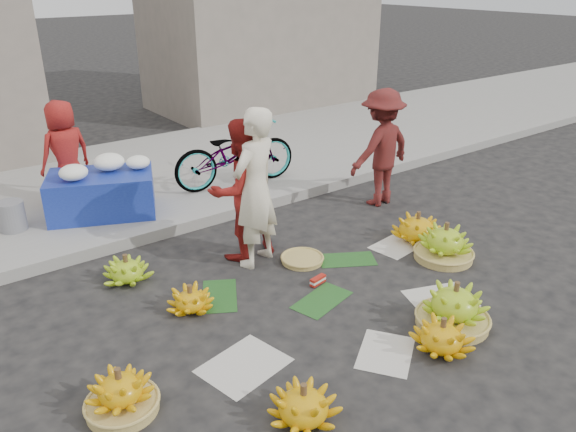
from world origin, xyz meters
TOP-DOWN VIEW (x-y plane):
  - ground at (0.00, 0.00)m, footprint 80.00×80.00m
  - curb at (0.00, 2.20)m, footprint 40.00×0.25m
  - sidewalk at (0.00, 4.30)m, footprint 40.00×4.00m
  - newspaper_scatter at (0.00, -0.80)m, footprint 3.20×1.80m
  - banana_leaves at (-0.10, 0.20)m, footprint 2.00×1.00m
  - banana_bunch_0 at (-2.33, -0.50)m, footprint 0.60×0.60m
  - banana_bunch_1 at (-1.28, -1.40)m, footprint 0.65×0.65m
  - banana_bunch_2 at (0.62, -1.27)m, footprint 0.73×0.73m
  - banana_bunch_3 at (0.23, -1.46)m, footprint 0.52×0.52m
  - banana_bunch_4 at (1.63, -0.34)m, footprint 0.74×0.74m
  - banana_bunch_5 at (1.74, 0.17)m, footprint 0.80×0.80m
  - banana_bunch_6 at (-1.26, 0.44)m, footprint 0.57×0.57m
  - banana_bunch_7 at (-1.54, 1.37)m, footprint 0.51×0.51m
  - basket_spare at (0.25, 0.58)m, footprint 0.58×0.58m
  - incense_stack at (0.07, 0.07)m, footprint 0.21×0.10m
  - vendor_cream at (-0.17, 0.89)m, footprint 0.77×0.64m
  - vendor_red at (-0.21, 1.13)m, footprint 0.80×0.63m
  - man_striped at (2.24, 1.35)m, footprint 1.10×0.68m
  - flower_table at (-1.16, 3.06)m, footprint 1.55×1.29m
  - grey_bucket at (-2.27, 3.22)m, footprint 0.33×0.33m
  - flower_vendor at (-1.38, 3.71)m, footprint 0.78×0.59m
  - bicycle at (0.82, 2.94)m, footprint 0.91×1.97m

SIDE VIEW (x-z plane):
  - ground at x=0.00m, z-range 0.00..0.00m
  - newspaper_scatter at x=0.00m, z-range 0.00..0.01m
  - banana_leaves at x=-0.10m, z-range 0.00..0.01m
  - basket_spare at x=0.25m, z-range 0.00..0.06m
  - incense_stack at x=0.07m, z-range 0.01..0.09m
  - sidewalk at x=0.00m, z-range 0.00..0.12m
  - curb at x=0.00m, z-range 0.00..0.15m
  - banana_bunch_6 at x=-1.26m, z-range -0.02..0.26m
  - banana_bunch_7 at x=-1.54m, z-range -0.02..0.29m
  - banana_bunch_3 at x=0.23m, z-range -0.02..0.31m
  - banana_bunch_1 at x=-1.28m, z-range -0.02..0.31m
  - banana_bunch_0 at x=-2.33m, z-range -0.03..0.36m
  - banana_bunch_5 at x=1.74m, z-range -0.02..0.37m
  - banana_bunch_4 at x=1.63m, z-range -0.03..0.43m
  - banana_bunch_2 at x=0.62m, z-range -0.03..0.43m
  - grey_bucket at x=-2.27m, z-range 0.12..0.49m
  - flower_table at x=-1.16m, z-range 0.05..0.82m
  - bicycle at x=0.82m, z-range 0.12..1.12m
  - vendor_red at x=-0.21m, z-range 0.00..1.65m
  - man_striped at x=2.24m, z-range 0.00..1.65m
  - flower_vendor at x=-1.38m, z-range 0.12..1.55m
  - vendor_cream at x=-0.17m, z-range 0.00..1.81m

